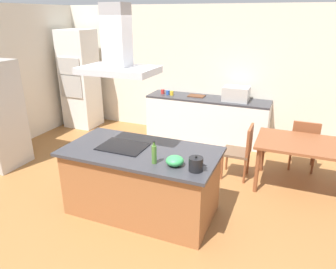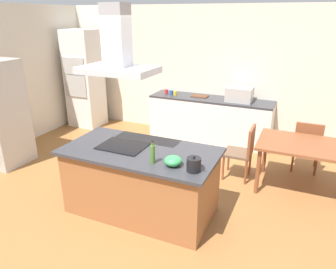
{
  "view_description": "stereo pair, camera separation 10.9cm",
  "coord_description": "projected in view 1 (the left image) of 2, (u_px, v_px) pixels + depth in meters",
  "views": [
    {
      "loc": [
        1.7,
        -3.24,
        2.51
      ],
      "look_at": [
        0.21,
        0.4,
        1.0
      ],
      "focal_mm": 33.61,
      "sensor_mm": 36.0,
      "label": 1
    },
    {
      "loc": [
        1.8,
        -3.19,
        2.51
      ],
      "look_at": [
        0.21,
        0.4,
        1.0
      ],
      "focal_mm": 33.61,
      "sensor_mm": 36.0,
      "label": 2
    }
  ],
  "objects": [
    {
      "name": "chair_at_left_end",
      "position": [
        242.0,
        149.0,
        5.0
      ],
      "size": [
        0.42,
        0.42,
        0.89
      ],
      "color": "brown",
      "rests_on": "ground"
    },
    {
      "name": "wall_oven_stack",
      "position": [
        80.0,
        80.0,
        7.22
      ],
      "size": [
        0.7,
        0.66,
        2.2
      ],
      "color": "silver",
      "rests_on": "ground"
    },
    {
      "name": "cutting_board",
      "position": [
        197.0,
        96.0,
        6.57
      ],
      "size": [
        0.34,
        0.24,
        0.02
      ],
      "primitive_type": "cube",
      "color": "#59331E",
      "rests_on": "back_counter"
    },
    {
      "name": "coffee_mug_yellow",
      "position": [
        172.0,
        93.0,
        6.64
      ],
      "size": [
        0.08,
        0.08,
        0.09
      ],
      "primitive_type": "cylinder",
      "color": "gold",
      "rests_on": "back_counter"
    },
    {
      "name": "mixing_bowl",
      "position": [
        175.0,
        161.0,
        3.56
      ],
      "size": [
        0.21,
        0.21,
        0.11
      ],
      "primitive_type": "ellipsoid",
      "color": "#33934C",
      "rests_on": "kitchen_island"
    },
    {
      "name": "kitchen_island",
      "position": [
        142.0,
        181.0,
        4.14
      ],
      "size": [
        1.98,
        1.03,
        0.9
      ],
      "color": "#995B33",
      "rests_on": "ground"
    },
    {
      "name": "coffee_mug_blue",
      "position": [
        168.0,
        93.0,
        6.69
      ],
      "size": [
        0.08,
        0.08,
        0.09
      ],
      "primitive_type": "cylinder",
      "color": "#2D56B2",
      "rests_on": "back_counter"
    },
    {
      "name": "chair_facing_back_wall",
      "position": [
        304.0,
        142.0,
        5.25
      ],
      "size": [
        0.42,
        0.42,
        0.89
      ],
      "color": "brown",
      "rests_on": "ground"
    },
    {
      "name": "dining_table",
      "position": [
        306.0,
        148.0,
        4.62
      ],
      "size": [
        1.4,
        0.9,
        0.75
      ],
      "color": "brown",
      "rests_on": "ground"
    },
    {
      "name": "countertop_microwave",
      "position": [
        236.0,
        94.0,
        6.18
      ],
      "size": [
        0.5,
        0.38,
        0.28
      ],
      "primitive_type": "cube",
      "color": "#B2AFAA",
      "rests_on": "back_counter"
    },
    {
      "name": "wall_back",
      "position": [
        210.0,
        73.0,
        6.62
      ],
      "size": [
        7.2,
        0.1,
        2.7
      ],
      "primitive_type": "cube",
      "color": "beige",
      "rests_on": "ground"
    },
    {
      "name": "ground",
      "position": [
        180.0,
        165.0,
        5.59
      ],
      "size": [
        16.0,
        16.0,
        0.0
      ],
      "primitive_type": "plane",
      "color": "#936033"
    },
    {
      "name": "olive_oil_bottle",
      "position": [
        154.0,
        154.0,
        3.59
      ],
      "size": [
        0.06,
        0.06,
        0.27
      ],
      "color": "#47722D",
      "rests_on": "kitchen_island"
    },
    {
      "name": "range_hood",
      "position": [
        118.0,
        52.0,
        3.64
      ],
      "size": [
        0.9,
        0.55,
        0.78
      ],
      "color": "#ADADB2"
    },
    {
      "name": "cooktop",
      "position": [
        123.0,
        147.0,
        4.07
      ],
      "size": [
        0.6,
        0.44,
        0.01
      ],
      "primitive_type": "cube",
      "color": "black",
      "rests_on": "kitchen_island"
    },
    {
      "name": "tea_kettle",
      "position": [
        196.0,
        164.0,
        3.43
      ],
      "size": [
        0.21,
        0.16,
        0.18
      ],
      "color": "black",
      "rests_on": "kitchen_island"
    },
    {
      "name": "wall_left",
      "position": [
        0.0,
        80.0,
        5.9
      ],
      "size": [
        0.1,
        8.8,
        2.7
      ],
      "primitive_type": "cube",
      "color": "beige",
      "rests_on": "ground"
    },
    {
      "name": "coffee_mug_red",
      "position": [
        163.0,
        92.0,
        6.78
      ],
      "size": [
        0.08,
        0.08,
        0.09
      ],
      "primitive_type": "cylinder",
      "color": "red",
      "rests_on": "back_counter"
    },
    {
      "name": "back_counter",
      "position": [
        207.0,
        119.0,
        6.6
      ],
      "size": [
        2.52,
        0.62,
        0.9
      ],
      "color": "silver",
      "rests_on": "ground"
    }
  ]
}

